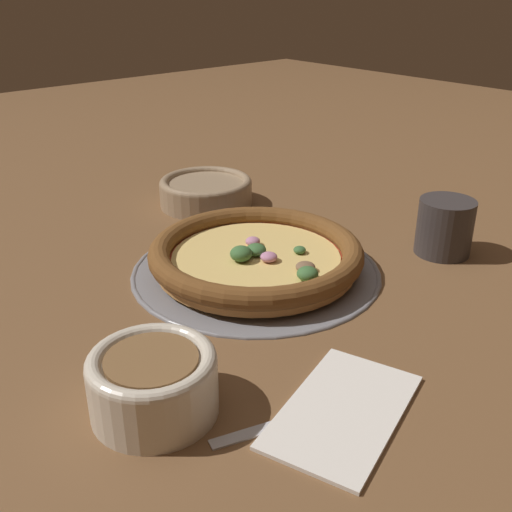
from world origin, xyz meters
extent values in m
plane|color=brown|center=(0.00, 0.00, 0.00)|extent=(3.00, 3.00, 0.00)
cylinder|color=gray|center=(0.00, 0.00, 0.00)|extent=(0.32, 0.32, 0.00)
torus|color=gray|center=(0.00, 0.00, 0.00)|extent=(0.32, 0.32, 0.01)
cylinder|color=#BC7F42|center=(0.00, 0.00, 0.01)|extent=(0.26, 0.26, 0.01)
torus|color=brown|center=(0.00, 0.00, 0.03)|extent=(0.28, 0.28, 0.03)
cylinder|color=#B7381E|center=(0.00, 0.00, 0.02)|extent=(0.23, 0.23, 0.00)
cylinder|color=#EAC670|center=(0.00, 0.00, 0.02)|extent=(0.22, 0.22, 0.00)
ellipsoid|color=#3D6B38|center=(0.00, 0.00, 0.03)|extent=(0.04, 0.04, 0.01)
ellipsoid|color=brown|center=(-0.01, 0.07, 0.03)|extent=(0.03, 0.03, 0.01)
ellipsoid|color=#3D6B38|center=(-0.05, 0.03, 0.03)|extent=(0.02, 0.02, 0.01)
ellipsoid|color=#3D6B38|center=(0.02, 0.00, 0.03)|extent=(0.04, 0.04, 0.02)
ellipsoid|color=#C17FA3|center=(0.00, 0.02, 0.03)|extent=(0.03, 0.03, 0.01)
ellipsoid|color=#C17FA3|center=(-0.02, -0.02, 0.03)|extent=(0.03, 0.03, 0.01)
ellipsoid|color=#3D6B38|center=(0.00, 0.09, 0.03)|extent=(0.04, 0.04, 0.02)
cylinder|color=#9E8466|center=(-0.10, -0.24, 0.02)|extent=(0.15, 0.15, 0.04)
torus|color=#9E8466|center=(-0.10, -0.24, 0.04)|extent=(0.15, 0.15, 0.01)
cylinder|color=beige|center=(0.25, 0.15, 0.03)|extent=(0.11, 0.11, 0.05)
torus|color=beige|center=(0.25, 0.15, 0.05)|extent=(0.11, 0.11, 0.01)
cylinder|color=brown|center=(0.25, 0.15, 0.05)|extent=(0.08, 0.08, 0.00)
cylinder|color=#383333|center=(-0.23, 0.13, 0.04)|extent=(0.08, 0.08, 0.08)
cube|color=white|center=(0.12, 0.26, 0.00)|extent=(0.18, 0.14, 0.01)
cube|color=#B7B7BC|center=(0.17, 0.24, 0.00)|extent=(0.15, 0.06, 0.00)
cube|color=#B7B7BC|center=(0.07, 0.27, 0.00)|extent=(0.05, 0.03, 0.00)
camera|label=1|loc=(0.46, 0.52, 0.35)|focal=42.00mm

